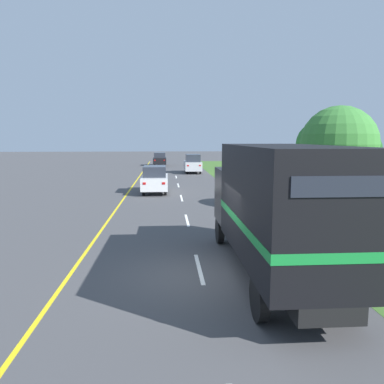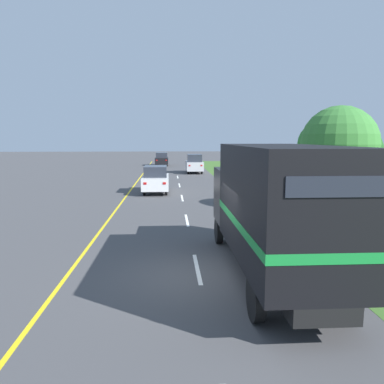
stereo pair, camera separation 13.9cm
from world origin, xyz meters
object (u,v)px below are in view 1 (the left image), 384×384
object	(u,v)px
lead_car_silver_ahead	(193,164)
roadside_tree_mid	(355,151)
lead_car_black_ahead	(160,159)
roadside_tree_far	(318,144)
lead_car_white	(155,179)
roadside_tree_near	(338,144)
horse_trailer_truck	(276,206)
highway_sign	(323,191)

from	to	relation	value
lead_car_silver_ahead	roadside_tree_mid	distance (m)	19.88
lead_car_black_ahead	roadside_tree_far	size ratio (longest dim) A/B	0.86
lead_car_black_ahead	lead_car_silver_ahead	bearing A→B (deg)	-71.46
lead_car_white	lead_car_black_ahead	distance (m)	26.46
roadside_tree_near	roadside_tree_far	xyz separation A→B (m)	(4.91, 14.50, -0.17)
lead_car_white	lead_car_silver_ahead	bearing A→B (deg)	76.13
horse_trailer_truck	lead_car_black_ahead	bearing A→B (deg)	95.12
horse_trailer_truck	lead_car_silver_ahead	bearing A→B (deg)	90.07
horse_trailer_truck	roadside_tree_far	xyz separation A→B (m)	(10.63, 23.20, 1.33)
lead_car_black_ahead	roadside_tree_near	bearing A→B (deg)	-74.43
lead_car_white	roadside_tree_far	distance (m)	16.00
highway_sign	roadside_tree_mid	world-z (taller)	roadside_tree_mid
horse_trailer_truck	roadside_tree_mid	xyz separation A→B (m)	(9.55, 14.39, 0.94)
horse_trailer_truck	highway_sign	size ratio (longest dim) A/B	3.11
lead_car_white	roadside_tree_far	bearing A→B (deg)	24.51
highway_sign	horse_trailer_truck	bearing A→B (deg)	-123.29
highway_sign	roadside_tree_far	world-z (taller)	roadside_tree_far
horse_trailer_truck	roadside_tree_near	bearing A→B (deg)	56.67
lead_car_black_ahead	roadside_tree_far	world-z (taller)	roadside_tree_far
roadside_tree_near	highway_sign	bearing A→B (deg)	-123.41
roadside_tree_mid	roadside_tree_far	distance (m)	8.88
lead_car_white	lead_car_black_ahead	bearing A→B (deg)	90.23
lead_car_white	lead_car_black_ahead	size ratio (longest dim) A/B	0.89
lead_car_black_ahead	highway_sign	xyz separation A→B (m)	(7.56, -37.47, 0.66)
horse_trailer_truck	highway_sign	distance (m)	6.75
lead_car_silver_ahead	highway_sign	xyz separation A→B (m)	(3.74, -26.07, 0.57)
horse_trailer_truck	highway_sign	xyz separation A→B (m)	(3.70, 5.63, -0.42)
lead_car_silver_ahead	roadside_tree_far	size ratio (longest dim) A/B	0.79
lead_car_black_ahead	lead_car_white	bearing A→B (deg)	-89.77
lead_car_silver_ahead	highway_sign	distance (m)	26.34
horse_trailer_truck	highway_sign	world-z (taller)	horse_trailer_truck
lead_car_black_ahead	roadside_tree_near	size ratio (longest dim) A/B	0.84
horse_trailer_truck	lead_car_black_ahead	xyz separation A→B (m)	(-3.87, 43.11, -1.08)
roadside_tree_near	roadside_tree_mid	world-z (taller)	roadside_tree_near
horse_trailer_truck	roadside_tree_far	world-z (taller)	roadside_tree_far
roadside_tree_near	roadside_tree_mid	distance (m)	6.89
lead_car_white	lead_car_silver_ahead	xyz separation A→B (m)	(3.72, 15.06, 0.07)
lead_car_black_ahead	roadside_tree_mid	xyz separation A→B (m)	(13.42, -28.71, 2.03)
lead_car_black_ahead	roadside_tree_near	world-z (taller)	roadside_tree_near
roadside_tree_near	roadside_tree_far	bearing A→B (deg)	71.29
roadside_tree_near	roadside_tree_far	size ratio (longest dim) A/B	1.03
roadside_tree_mid	lead_car_white	bearing A→B (deg)	170.42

